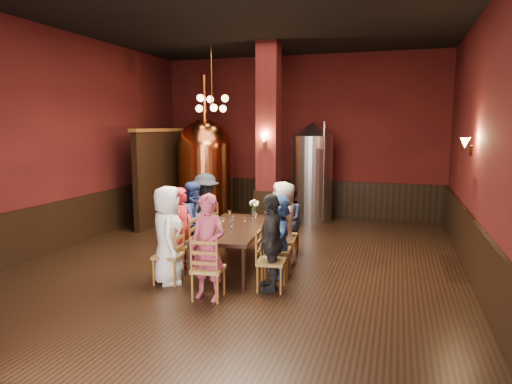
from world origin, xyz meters
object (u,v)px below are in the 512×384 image
(dining_table, at_px, (234,230))
(person_1, at_px, (182,229))
(person_0, at_px, (168,235))
(person_2, at_px, (195,221))
(copper_kettle, at_px, (205,169))
(steel_vessel, at_px, (312,172))
(rose_vase, at_px, (254,205))

(dining_table, height_order, person_1, person_1)
(person_0, bearing_deg, person_1, -21.57)
(person_2, bearing_deg, person_0, -165.84)
(person_1, xyz_separation_m, copper_kettle, (-1.36, 4.17, 0.67))
(person_0, height_order, person_1, person_0)
(person_0, bearing_deg, person_2, -21.57)
(person_1, distance_m, person_2, 0.66)
(steel_vessel, bearing_deg, copper_kettle, -164.35)
(person_1, distance_m, steel_vessel, 5.16)
(steel_vessel, relative_size, rose_vase, 7.77)
(copper_kettle, relative_size, rose_vase, 11.30)
(person_0, height_order, copper_kettle, copper_kettle)
(person_1, height_order, person_2, person_2)
(dining_table, distance_m, copper_kettle, 4.39)
(copper_kettle, bearing_deg, rose_vase, -50.78)
(person_0, xyz_separation_m, person_2, (-0.14, 1.32, -0.04))
(dining_table, bearing_deg, person_0, -130.36)
(person_2, height_order, steel_vessel, steel_vessel)
(dining_table, distance_m, steel_vessel, 4.60)
(person_0, xyz_separation_m, copper_kettle, (-1.43, 4.83, 0.61))
(dining_table, distance_m, person_0, 1.32)
(steel_vessel, bearing_deg, dining_table, -97.34)
(steel_vessel, distance_m, rose_vase, 3.57)
(person_2, bearing_deg, steel_vessel, -10.66)
(rose_vase, bearing_deg, person_0, -110.95)
(person_0, distance_m, person_1, 0.67)
(steel_vessel, bearing_deg, rose_vase, -98.46)
(person_0, height_order, steel_vessel, steel_vessel)
(dining_table, relative_size, person_0, 1.56)
(steel_vessel, bearing_deg, person_0, -103.29)
(person_1, height_order, copper_kettle, copper_kettle)
(copper_kettle, bearing_deg, steel_vessel, 15.65)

